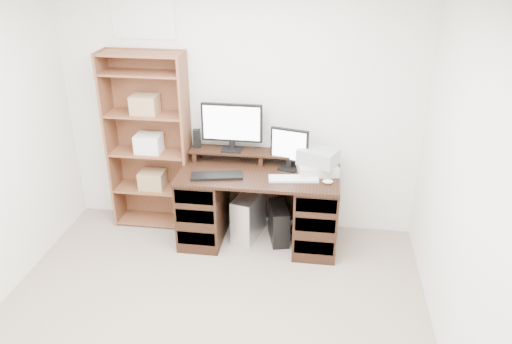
% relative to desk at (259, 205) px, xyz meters
% --- Properties ---
extents(room, '(3.54, 4.04, 2.54)m').
position_rel_desk_xyz_m(room, '(-0.24, -1.64, 0.86)').
color(room, gray).
rests_on(room, ground).
extents(desk, '(1.50, 0.70, 0.75)m').
position_rel_desk_xyz_m(desk, '(0.00, 0.00, 0.00)').
color(desk, black).
rests_on(desk, ground).
extents(riser_shelf, '(1.40, 0.22, 0.12)m').
position_rel_desk_xyz_m(riser_shelf, '(-0.00, 0.21, 0.45)').
color(riser_shelf, black).
rests_on(riser_shelf, desk).
extents(monitor_wide, '(0.59, 0.15, 0.46)m').
position_rel_desk_xyz_m(monitor_wide, '(-0.29, 0.21, 0.74)').
color(monitor_wide, black).
rests_on(monitor_wide, riser_shelf).
extents(monitor_small, '(0.36, 0.17, 0.40)m').
position_rel_desk_xyz_m(monitor_small, '(0.27, 0.12, 0.58)').
color(monitor_small, black).
rests_on(monitor_small, desk).
extents(speaker, '(0.08, 0.08, 0.18)m').
position_rel_desk_xyz_m(speaker, '(-0.65, 0.24, 0.57)').
color(speaker, black).
rests_on(speaker, riser_shelf).
extents(keyboard_black, '(0.50, 0.25, 0.03)m').
position_rel_desk_xyz_m(keyboard_black, '(-0.37, -0.16, 0.37)').
color(keyboard_black, black).
rests_on(keyboard_black, desk).
extents(keyboard_white, '(0.46, 0.20, 0.02)m').
position_rel_desk_xyz_m(keyboard_white, '(0.33, -0.12, 0.37)').
color(keyboard_white, silver).
rests_on(keyboard_white, desk).
extents(mouse, '(0.11, 0.08, 0.04)m').
position_rel_desk_xyz_m(mouse, '(0.64, -0.15, 0.38)').
color(mouse, silver).
rests_on(mouse, desk).
extents(printer, '(0.41, 0.34, 0.09)m').
position_rel_desk_xyz_m(printer, '(0.54, 0.06, 0.41)').
color(printer, '#BCB2A3').
rests_on(printer, desk).
extents(basket, '(0.41, 0.35, 0.15)m').
position_rel_desk_xyz_m(basket, '(0.54, 0.06, 0.52)').
color(basket, '#959B9F').
rests_on(basket, printer).
extents(tower_silver, '(0.31, 0.49, 0.46)m').
position_rel_desk_xyz_m(tower_silver, '(-0.11, 0.07, -0.16)').
color(tower_silver, silver).
rests_on(tower_silver, ground).
extents(tower_black, '(0.24, 0.40, 0.37)m').
position_rel_desk_xyz_m(tower_black, '(0.19, 0.03, -0.20)').
color(tower_black, black).
rests_on(tower_black, ground).
extents(bookshelf, '(0.80, 0.30, 1.80)m').
position_rel_desk_xyz_m(bookshelf, '(-1.12, 0.21, 0.53)').
color(bookshelf, brown).
rests_on(bookshelf, ground).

